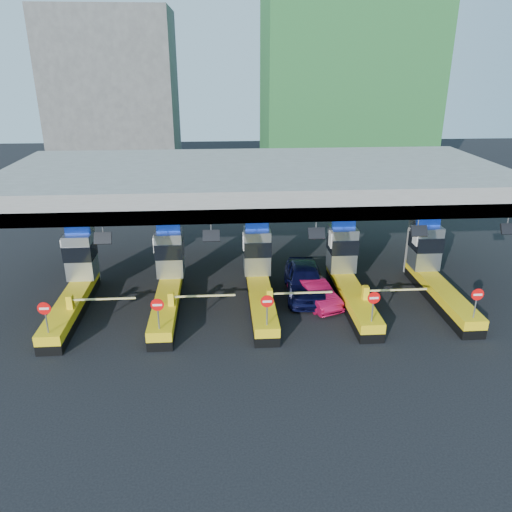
{
  "coord_description": "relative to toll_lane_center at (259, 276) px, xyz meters",
  "views": [
    {
      "loc": [
        -1.98,
        -25.1,
        12.54
      ],
      "look_at": [
        -0.19,
        0.0,
        2.68
      ],
      "focal_mm": 35.0,
      "sensor_mm": 36.0,
      "label": 1
    }
  ],
  "objects": [
    {
      "name": "toll_lane_far_left",
      "position": [
        -10.0,
        0.0,
        0.0
      ],
      "size": [
        4.43,
        8.0,
        4.16
      ],
      "color": "black",
      "rests_on": "ground"
    },
    {
      "name": "toll_lane_left",
      "position": [
        -5.0,
        0.0,
        0.0
      ],
      "size": [
        4.43,
        8.0,
        4.16
      ],
      "color": "black",
      "rests_on": "ground"
    },
    {
      "name": "toll_lane_center",
      "position": [
        0.0,
        0.0,
        0.0
      ],
      "size": [
        4.43,
        8.0,
        4.16
      ],
      "color": "black",
      "rests_on": "ground"
    },
    {
      "name": "ground",
      "position": [
        -0.0,
        -0.28,
        -1.4
      ],
      "size": [
        120.0,
        120.0,
        0.0
      ],
      "primitive_type": "plane",
      "color": "black",
      "rests_on": "ground"
    },
    {
      "name": "red_car",
      "position": [
        3.02,
        -0.85,
        -0.74
      ],
      "size": [
        2.65,
        4.25,
        1.32
      ],
      "primitive_type": "imported",
      "rotation": [
        0.0,
        0.0,
        0.34
      ],
      "color": "maroon",
      "rests_on": "ground"
    },
    {
      "name": "van",
      "position": [
        2.64,
        0.29,
        -0.48
      ],
      "size": [
        2.52,
        5.51,
        1.83
      ],
      "primitive_type": "imported",
      "rotation": [
        0.0,
        0.0,
        -0.07
      ],
      "color": "black",
      "rests_on": "ground"
    },
    {
      "name": "toll_lane_far_right",
      "position": [
        10.0,
        0.0,
        0.0
      ],
      "size": [
        4.43,
        8.0,
        4.16
      ],
      "color": "black",
      "rests_on": "ground"
    },
    {
      "name": "bg_building_scaffold",
      "position": [
        12.0,
        31.72,
        12.6
      ],
      "size": [
        18.0,
        12.0,
        28.0
      ],
      "primitive_type": "cube",
      "color": "#1E5926",
      "rests_on": "ground"
    },
    {
      "name": "toll_canopy",
      "position": [
        -0.0,
        2.59,
        4.74
      ],
      "size": [
        28.0,
        12.09,
        7.0
      ],
      "color": "slate",
      "rests_on": "ground"
    },
    {
      "name": "bg_building_concrete",
      "position": [
        -14.0,
        35.72,
        7.6
      ],
      "size": [
        14.0,
        10.0,
        18.0
      ],
      "primitive_type": "cube",
      "color": "#4C4C49",
      "rests_on": "ground"
    },
    {
      "name": "toll_lane_right",
      "position": [
        5.0,
        0.0,
        0.0
      ],
      "size": [
        4.43,
        8.0,
        4.16
      ],
      "color": "black",
      "rests_on": "ground"
    }
  ]
}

